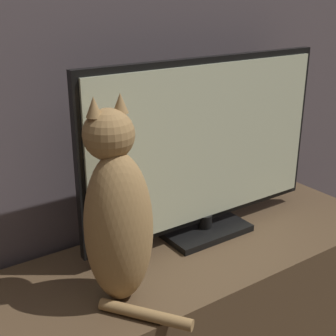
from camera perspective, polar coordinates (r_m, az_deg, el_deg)
tv_stand at (r=1.48m, az=1.56°, el=-17.22°), size 1.39×0.44×0.40m
tv at (r=1.37m, az=4.71°, el=2.31°), size 0.82×0.16×0.54m
cat at (r=1.10m, az=-6.23°, el=-5.89°), size 0.17×0.30×0.50m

